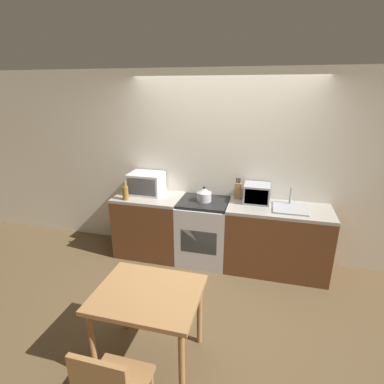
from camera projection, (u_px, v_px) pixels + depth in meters
The scene contains 12 objects.
ground_plane at pixel (205, 292), 3.63m from camera, with size 16.00×16.00×0.00m, color brown.
wall_back at pixel (223, 167), 4.18m from camera, with size 10.00×0.06×2.60m.
counter_left_run at pixel (150, 225), 4.39m from camera, with size 0.93×0.62×0.90m.
counter_right_run at pixel (277, 239), 3.96m from camera, with size 1.31×0.62×0.90m.
stove_range at pixel (203, 231), 4.20m from camera, with size 0.67×0.62×0.90m.
kettle at pixel (204, 195), 4.02m from camera, with size 0.20×0.20×0.21m.
microwave at pixel (146, 183), 4.29m from camera, with size 0.47×0.38×0.30m.
bottle at pixel (125, 193), 4.07m from camera, with size 0.08×0.08×0.26m.
knife_block at pixel (238, 190), 4.11m from camera, with size 0.08×0.07×0.29m.
toaster_oven at pixel (257, 193), 3.97m from camera, with size 0.34×0.31×0.25m.
sink_basin at pixel (290, 207), 3.79m from camera, with size 0.42×0.42×0.24m.
dining_table at pixel (148, 302), 2.54m from camera, with size 0.88×0.72×0.73m.
Camera 1 is at (0.60, -2.97, 2.35)m, focal length 28.00 mm.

